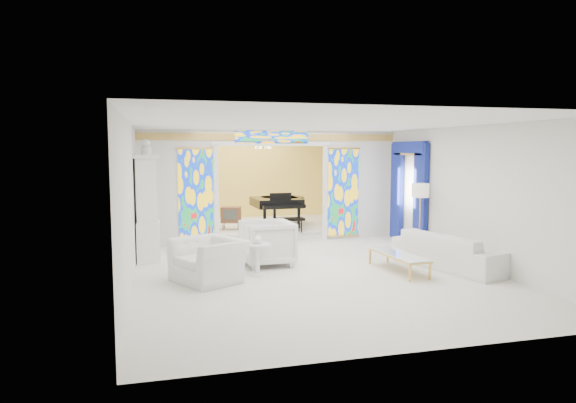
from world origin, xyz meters
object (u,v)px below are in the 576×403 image
object	(u,v)px
china_cabinet	(148,207)
grand_piano	(279,202)
sofa	(451,250)
armchair_right	(267,243)
tv_console	(231,215)
armchair_left	(209,260)
coffee_table	(398,255)

from	to	relation	value
china_cabinet	grand_piano	bearing A→B (deg)	38.80
china_cabinet	sofa	distance (m)	6.77
china_cabinet	grand_piano	world-z (taller)	china_cabinet
china_cabinet	sofa	xyz separation A→B (m)	(6.17, -2.67, -0.79)
armchair_right	tv_console	size ratio (longest dim) A/B	1.64
armchair_right	grand_piano	world-z (taller)	grand_piano
armchair_right	grand_piano	distance (m)	4.76
armchair_left	coffee_table	size ratio (longest dim) A/B	0.71
tv_console	armchair_right	bearing A→B (deg)	-71.99
coffee_table	sofa	bearing A→B (deg)	1.08
sofa	tv_console	world-z (taller)	tv_console
china_cabinet	tv_console	xyz separation A→B (m)	(2.28, 2.60, -0.56)
china_cabinet	sofa	size ratio (longest dim) A/B	1.06
armchair_left	armchair_right	xyz separation A→B (m)	(1.36, 1.07, 0.08)
sofa	coffee_table	xyz separation A→B (m)	(-1.23, -0.02, -0.03)
coffee_table	grand_piano	bearing A→B (deg)	100.59
armchair_left	tv_console	size ratio (longest dim) A/B	1.90
armchair_left	grand_piano	world-z (taller)	grand_piano
china_cabinet	coffee_table	distance (m)	5.69
armchair_right	armchair_left	bearing A→B (deg)	-55.44
armchair_right	tv_console	world-z (taller)	armchair_right
tv_console	coffee_table	bearing A→B (deg)	-47.98
sofa	china_cabinet	bearing A→B (deg)	50.65
coffee_table	grand_piano	size ratio (longest dim) A/B	0.66
sofa	tv_console	size ratio (longest dim) A/B	3.93
china_cabinet	grand_piano	xyz separation A→B (m)	(3.86, 3.10, -0.29)
coffee_table	grand_piano	xyz separation A→B (m)	(-1.08, 5.80, 0.53)
coffee_table	tv_console	world-z (taller)	tv_console
sofa	grand_piano	distance (m)	6.24
sofa	tv_console	bearing A→B (deg)	20.46
grand_piano	tv_console	size ratio (longest dim) A/B	4.01
armchair_left	tv_console	xyz separation A→B (m)	(1.17, 5.10, 0.20)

